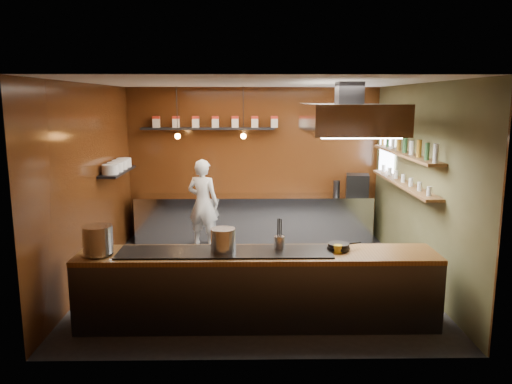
{
  "coord_description": "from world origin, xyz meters",
  "views": [
    {
      "loc": [
        -0.11,
        -7.45,
        2.76
      ],
      "look_at": [
        0.01,
        0.4,
        1.3
      ],
      "focal_mm": 35.0,
      "sensor_mm": 36.0,
      "label": 1
    }
  ],
  "objects_px": {
    "extractor_hood": "(349,118)",
    "chef": "(203,203)",
    "espresso_machine": "(357,185)",
    "stockpot_large": "(98,240)",
    "stockpot_small": "(223,240)"
  },
  "relations": [
    {
      "from": "stockpot_large",
      "to": "chef",
      "type": "xyz_separation_m",
      "value": [
        0.94,
        3.45,
        -0.28
      ]
    },
    {
      "from": "extractor_hood",
      "to": "chef",
      "type": "bearing_deg",
      "value": 136.35
    },
    {
      "from": "extractor_hood",
      "to": "chef",
      "type": "height_order",
      "value": "extractor_hood"
    },
    {
      "from": "stockpot_small",
      "to": "espresso_machine",
      "type": "relative_size",
      "value": 0.71
    },
    {
      "from": "espresso_machine",
      "to": "chef",
      "type": "bearing_deg",
      "value": -163.34
    },
    {
      "from": "extractor_hood",
      "to": "espresso_machine",
      "type": "bearing_deg",
      "value": 73.98
    },
    {
      "from": "stockpot_large",
      "to": "stockpot_small",
      "type": "relative_size",
      "value": 1.16
    },
    {
      "from": "extractor_hood",
      "to": "stockpot_small",
      "type": "height_order",
      "value": "extractor_hood"
    },
    {
      "from": "stockpot_large",
      "to": "espresso_machine",
      "type": "bearing_deg",
      "value": 43.94
    },
    {
      "from": "espresso_machine",
      "to": "chef",
      "type": "xyz_separation_m",
      "value": [
        -2.98,
        -0.33,
        -0.28
      ]
    },
    {
      "from": "stockpot_large",
      "to": "stockpot_small",
      "type": "bearing_deg",
      "value": 3.06
    },
    {
      "from": "extractor_hood",
      "to": "stockpot_large",
      "type": "xyz_separation_m",
      "value": [
        -3.21,
        -1.29,
        -1.39
      ]
    },
    {
      "from": "espresso_machine",
      "to": "chef",
      "type": "relative_size",
      "value": 0.26
    },
    {
      "from": "espresso_machine",
      "to": "chef",
      "type": "distance_m",
      "value": 3.02
    },
    {
      "from": "stockpot_large",
      "to": "espresso_machine",
      "type": "distance_m",
      "value": 5.45
    }
  ]
}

